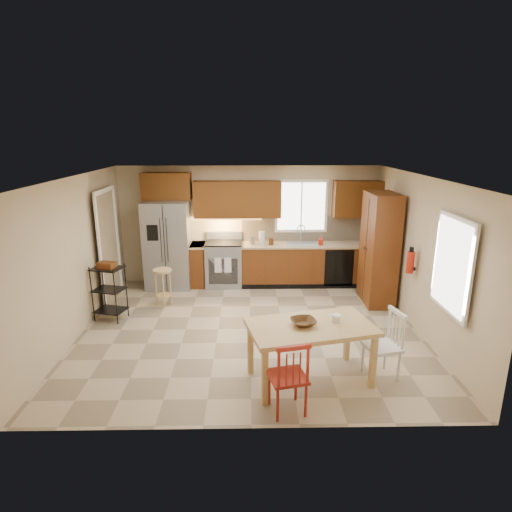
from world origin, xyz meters
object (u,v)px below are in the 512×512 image
object	(u,v)px
soap_bottle	(321,240)
pantry	(379,249)
fire_extinguisher	(410,262)
table_jar	(336,320)
dining_table	(310,353)
range_stove	(224,264)
refrigerator	(168,245)
utility_cart	(109,292)
chair_red	(288,375)
table_bowl	(303,325)
chair_white	(382,345)
bar_stool	(163,287)

from	to	relation	value
soap_bottle	pantry	bearing A→B (deg)	-43.45
fire_extinguisher	table_jar	world-z (taller)	fire_extinguisher
dining_table	table_jar	xyz separation A→B (m)	(0.34, 0.10, 0.42)
range_stove	dining_table	bearing A→B (deg)	-70.51
refrigerator	utility_cart	bearing A→B (deg)	-113.70
chair_red	table_jar	bearing A→B (deg)	33.83
pantry	chair_red	world-z (taller)	pantry
dining_table	table_bowl	bearing A→B (deg)	166.70
chair_white	pantry	bearing A→B (deg)	-28.20
table_bowl	chair_red	bearing A→B (deg)	-111.15
soap_bottle	pantry	xyz separation A→B (m)	(0.95, -0.90, 0.05)
refrigerator	soap_bottle	bearing A→B (deg)	-0.45
chair_white	chair_red	bearing A→B (deg)	105.00
soap_bottle	utility_cart	bearing A→B (deg)	-157.20
refrigerator	chair_white	bearing A→B (deg)	-46.57
chair_red	utility_cart	size ratio (longest dim) A/B	0.94
table_jar	bar_stool	world-z (taller)	table_jar
soap_bottle	utility_cart	world-z (taller)	soap_bottle
dining_table	refrigerator	bearing A→B (deg)	110.68
fire_extinguisher	table_bowl	size ratio (longest dim) A/B	1.13
range_stove	utility_cart	bearing A→B (deg)	-137.42
pantry	table_jar	size ratio (longest dim) A/B	15.45
range_stove	table_jar	size ratio (longest dim) A/B	6.77
range_stove	table_jar	distance (m)	4.00
dining_table	bar_stool	distance (m)	3.54
refrigerator	bar_stool	world-z (taller)	refrigerator
range_stove	dining_table	distance (m)	3.95
fire_extinguisher	range_stove	bearing A→B (deg)	147.38
fire_extinguisher	table_jar	distance (m)	2.21
soap_bottle	utility_cart	xyz separation A→B (m)	(-3.91, -1.65, -0.50)
chair_red	chair_white	world-z (taller)	same
range_stove	dining_table	xyz separation A→B (m)	(1.32, -3.72, -0.08)
chair_red	table_bowl	size ratio (longest dim) A/B	2.90
refrigerator	utility_cart	distance (m)	1.87
dining_table	bar_stool	xyz separation A→B (m)	(-2.40, 2.60, -0.03)
fire_extinguisher	chair_red	world-z (taller)	fire_extinguisher
chair_white	utility_cart	size ratio (longest dim) A/B	0.94
table_bowl	refrigerator	bearing A→B (deg)	122.91
chair_white	fire_extinguisher	bearing A→B (deg)	-42.53
table_bowl	table_jar	bearing A→B (deg)	12.53
soap_bottle	utility_cart	size ratio (longest dim) A/B	0.19
bar_stool	table_bowl	bearing A→B (deg)	-29.54
refrigerator	fire_extinguisher	bearing A→B (deg)	-24.52
utility_cart	soap_bottle	bearing A→B (deg)	38.70
refrigerator	table_bowl	bearing A→B (deg)	-57.09
refrigerator	range_stove	size ratio (longest dim) A/B	1.98
pantry	dining_table	distance (m)	3.27
refrigerator	range_stove	distance (m)	1.24
fire_extinguisher	chair_red	bearing A→B (deg)	-133.50
refrigerator	table_bowl	xyz separation A→B (m)	(2.37, -3.66, -0.13)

